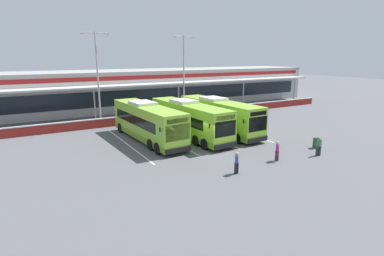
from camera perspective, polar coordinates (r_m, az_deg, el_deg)
name	(u,v)px	position (r m, az deg, el deg)	size (l,w,h in m)	color
ground_plane	(218,151)	(27.54, 4.79, -4.27)	(200.00, 200.00, 0.00)	#56565B
terminal_building	(123,89)	(50.97, -12.77, 7.02)	(70.00, 13.00, 6.00)	#B7B7B2
red_barrier_wall	(153,117)	(39.79, -7.18, 1.98)	(60.00, 0.40, 1.10)	maroon
coach_bus_leftmost	(147,123)	(30.83, -8.27, 0.98)	(3.33, 12.25, 3.78)	#8CC633
coach_bus_left_centre	(189,120)	(31.79, -0.58, 1.49)	(3.33, 12.25, 3.78)	#8CC633
coach_bus_centre	(219,116)	(33.85, 4.96, 2.17)	(3.33, 12.25, 3.78)	#8CC633
bay_stripe_far_west	(128,144)	(30.03, -11.86, -3.01)	(0.14, 13.00, 0.01)	silver
bay_stripe_west	(167,139)	(31.52, -4.60, -1.99)	(0.14, 13.00, 0.01)	silver
bay_stripe_mid_west	(202,134)	(33.47, 1.90, -1.04)	(0.14, 13.00, 0.01)	silver
bay_stripe_centre	(233,129)	(35.81, 7.61, -0.20)	(0.14, 13.00, 0.01)	silver
pedestrian_with_handbag	(277,151)	(25.61, 15.53, -4.07)	(0.57, 0.56, 1.62)	#33333D
pedestrian_in_dark_coat	(237,162)	(22.29, 8.28, -6.27)	(0.42, 0.47, 1.62)	black
pedestrian_child	(319,146)	(28.11, 22.48, -3.04)	(0.53, 0.31, 1.62)	#33333D
lamp_post_west	(98,73)	(38.80, -17.13, 9.76)	(3.24, 0.28, 11.00)	#9E9EA3
lamp_post_centre	(184,70)	(43.80, -1.54, 10.67)	(3.24, 0.28, 11.00)	#9E9EA3
litter_bin	(316,143)	(30.43, 21.98, -2.59)	(0.54, 0.54, 0.93)	#2D5133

